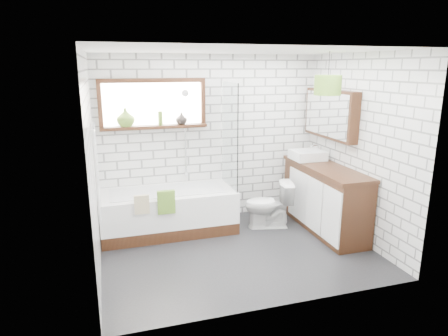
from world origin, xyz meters
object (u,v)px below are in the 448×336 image
object	(u,v)px
bathtub	(168,211)
toilet	(268,205)
vanity	(324,198)
pendant	(328,85)
basin	(308,155)

from	to	relation	value
bathtub	toilet	distance (m)	1.46
vanity	toilet	bearing A→B (deg)	157.57
vanity	pendant	distance (m)	1.71
vanity	pendant	world-z (taller)	pendant
bathtub	vanity	size ratio (longest dim) A/B	1.13
basin	toilet	bearing A→B (deg)	-168.42
vanity	toilet	world-z (taller)	vanity
vanity	pendant	xyz separation A→B (m)	(-0.32, -0.43, 1.62)
bathtub	toilet	world-z (taller)	toilet
bathtub	pendant	distance (m)	2.77
toilet	bathtub	bearing A→B (deg)	-87.95
bathtub	vanity	distance (m)	2.26
bathtub	pendant	xyz separation A→B (m)	(1.86, -1.00, 1.80)
vanity	pendant	bearing A→B (deg)	-126.98
pendant	toilet	bearing A→B (deg)	119.83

